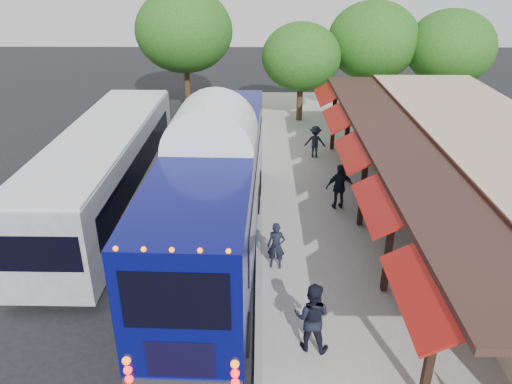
% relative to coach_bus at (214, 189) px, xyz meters
% --- Properties ---
extents(ground, '(90.00, 90.00, 0.00)m').
position_rel_coach_bus_xyz_m(ground, '(1.45, -2.65, -2.28)').
color(ground, black).
rests_on(ground, ground).
extents(sidewalk, '(10.00, 40.00, 0.15)m').
position_rel_coach_bus_xyz_m(sidewalk, '(6.45, 1.35, -2.21)').
color(sidewalk, '#9E9B93').
rests_on(sidewalk, ground).
extents(curb, '(0.20, 40.00, 0.16)m').
position_rel_coach_bus_xyz_m(curb, '(1.50, 1.35, -2.21)').
color(curb, gray).
rests_on(curb, ground).
extents(station_shelter, '(8.15, 20.00, 3.60)m').
position_rel_coach_bus_xyz_m(station_shelter, '(9.83, 1.35, -0.43)').
color(station_shelter, tan).
rests_on(station_shelter, ground).
extents(coach_bus, '(3.24, 13.37, 4.25)m').
position_rel_coach_bus_xyz_m(coach_bus, '(0.00, 0.00, 0.00)').
color(coach_bus, '#070B5A').
rests_on(coach_bus, ground).
extents(city_bus, '(2.92, 12.69, 3.40)m').
position_rel_coach_bus_xyz_m(city_bus, '(-4.38, 2.61, -0.40)').
color(city_bus, gray).
rests_on(city_bus, ground).
extents(ped_a, '(0.62, 0.45, 1.56)m').
position_rel_coach_bus_xyz_m(ped_a, '(2.05, -1.35, -1.35)').
color(ped_a, black).
rests_on(ped_a, sidewalk).
extents(ped_b, '(1.09, 0.94, 1.92)m').
position_rel_coach_bus_xyz_m(ped_b, '(2.83, -5.01, -1.17)').
color(ped_b, black).
rests_on(ped_b, sidewalk).
extents(ped_c, '(1.14, 0.60, 1.85)m').
position_rel_coach_bus_xyz_m(ped_c, '(4.65, 2.82, -1.20)').
color(ped_c, black).
rests_on(ped_c, sidewalk).
extents(ped_d, '(1.12, 0.77, 1.59)m').
position_rel_coach_bus_xyz_m(ped_d, '(4.25, 8.41, -1.33)').
color(ped_d, black).
rests_on(ped_d, sidewalk).
extents(tree_left, '(4.61, 4.61, 5.90)m').
position_rel_coach_bus_xyz_m(tree_left, '(3.90, 14.59, 1.65)').
color(tree_left, '#382314').
rests_on(tree_left, ground).
extents(tree_mid, '(5.45, 5.45, 6.98)m').
position_rel_coach_bus_xyz_m(tree_mid, '(8.24, 15.82, 2.37)').
color(tree_mid, '#382314').
rests_on(tree_mid, ground).
extents(tree_right, '(5.14, 5.14, 6.58)m').
position_rel_coach_bus_xyz_m(tree_right, '(12.62, 15.07, 2.10)').
color(tree_right, '#382314').
rests_on(tree_right, ground).
extents(tree_far, '(5.96, 5.96, 7.63)m').
position_rel_coach_bus_xyz_m(tree_far, '(-3.15, 16.84, 2.81)').
color(tree_far, '#382314').
rests_on(tree_far, ground).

